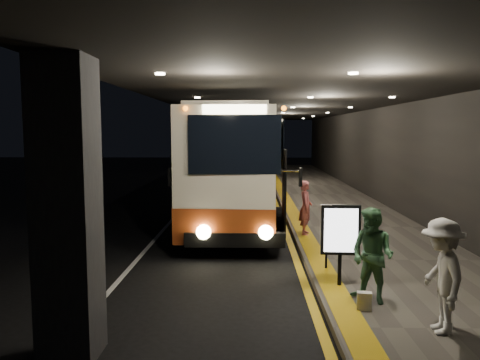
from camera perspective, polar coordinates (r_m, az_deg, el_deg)
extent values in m
plane|color=black|center=(15.04, -3.17, -6.87)|extent=(90.00, 90.00, 0.00)
cube|color=silver|center=(20.12, -7.21, -3.62)|extent=(0.12, 50.00, 0.01)
cube|color=gold|center=(19.94, 4.70, -3.68)|extent=(0.18, 50.00, 0.01)
cube|color=#514C44|center=(20.21, 11.52, -3.45)|extent=(4.50, 50.00, 0.15)
cube|color=gold|center=(19.95, 6.14, -3.25)|extent=(0.50, 50.00, 0.01)
cube|color=black|center=(20.48, 17.92, 4.73)|extent=(0.10, 50.00, 6.00)
cube|color=black|center=(7.22, -20.29, -3.48)|extent=(0.80, 0.80, 4.40)
cube|color=black|center=(18.84, -6.84, 2.45)|extent=(0.80, 0.80, 4.40)
cube|color=black|center=(30.75, -3.71, 3.83)|extent=(0.80, 0.80, 4.40)
cube|color=black|center=(19.71, 5.26, 9.61)|extent=(9.00, 50.00, 0.40)
cube|color=beige|center=(18.05, 0.00, 2.39)|extent=(3.20, 12.76, 3.59)
cube|color=#9B3516|center=(18.18, 0.00, -1.76)|extent=(3.22, 12.78, 0.95)
cube|color=black|center=(11.66, -0.67, 4.33)|extent=(2.32, 0.16, 1.48)
cube|color=black|center=(12.06, -0.64, -7.27)|extent=(2.59, 0.36, 0.37)
cylinder|color=black|center=(14.37, -5.15, -5.35)|extent=(0.30, 1.05, 1.05)
cylinder|color=black|center=(14.30, 4.48, -5.39)|extent=(0.30, 1.05, 1.05)
cylinder|color=black|center=(22.46, -2.83, -1.24)|extent=(0.30, 1.05, 1.05)
cylinder|color=black|center=(22.42, 3.30, -1.25)|extent=(0.30, 1.05, 1.05)
sphere|color=#FFEAA5|center=(11.97, -4.47, -6.34)|extent=(0.38, 0.38, 0.38)
sphere|color=#FFEAA5|center=(11.92, 3.17, -6.39)|extent=(0.38, 0.38, 0.38)
cube|color=#FFF2BF|center=(11.66, -0.68, 8.63)|extent=(1.58, 0.12, 0.23)
cube|color=beige|center=(30.31, 0.64, 3.64)|extent=(3.19, 12.20, 3.42)
cube|color=#9B3516|center=(30.39, 0.63, 1.27)|extent=(3.21, 12.22, 0.91)
cube|color=black|center=(24.22, 0.49, 4.85)|extent=(2.21, 0.18, 1.41)
cube|color=black|center=(24.45, 0.49, -0.58)|extent=(2.48, 0.39, 0.35)
cylinder|color=black|center=(26.65, -1.90, -0.15)|extent=(0.28, 1.01, 1.01)
cylinder|color=black|center=(26.62, 3.00, -0.16)|extent=(0.28, 1.01, 1.01)
cylinder|color=black|center=(34.46, -1.19, 1.24)|extent=(0.28, 1.01, 1.01)
cylinder|color=black|center=(34.44, 2.60, 1.23)|extent=(0.28, 1.01, 1.01)
cube|color=beige|center=(44.49, 0.84, 4.39)|extent=(3.01, 12.23, 3.44)
cube|color=#9B3516|center=(44.54, 0.84, 2.77)|extent=(3.03, 12.25, 0.91)
cube|color=black|center=(38.38, 0.78, 5.28)|extent=(2.23, 0.15, 1.42)
cube|color=black|center=(38.56, 0.78, 1.82)|extent=(2.49, 0.35, 0.35)
cylinder|color=black|center=(40.75, -0.81, 1.97)|extent=(0.28, 1.01, 1.01)
cylinder|color=black|center=(40.74, 2.41, 1.97)|extent=(0.28, 1.01, 1.01)
cylinder|color=black|center=(48.62, -0.48, 2.62)|extent=(0.28, 1.01, 1.01)
cylinder|color=black|center=(48.61, 2.22, 2.61)|extent=(0.28, 1.01, 1.01)
imported|color=#DA6666|center=(14.61, 7.99, -3.35)|extent=(0.48, 0.66, 1.68)
imported|color=#3D6F47|center=(9.14, 15.84, -8.82)|extent=(0.99, 0.99, 1.78)
imported|color=silver|center=(8.17, 23.39, -10.67)|extent=(0.61, 1.21, 1.83)
cube|color=black|center=(11.90, 15.97, -8.94)|extent=(0.31, 0.22, 0.35)
cube|color=silver|center=(8.92, 14.91, -14.07)|extent=(0.28, 0.20, 0.32)
cylinder|color=black|center=(10.06, 12.04, -10.68)|extent=(0.08, 0.08, 0.66)
cube|color=black|center=(9.85, 12.15, -5.95)|extent=(0.80, 0.13, 1.04)
cube|color=white|center=(9.79, 12.21, -6.02)|extent=(0.68, 0.04, 0.89)
cylinder|color=black|center=(11.14, 10.49, -7.87)|extent=(0.05, 0.05, 1.09)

